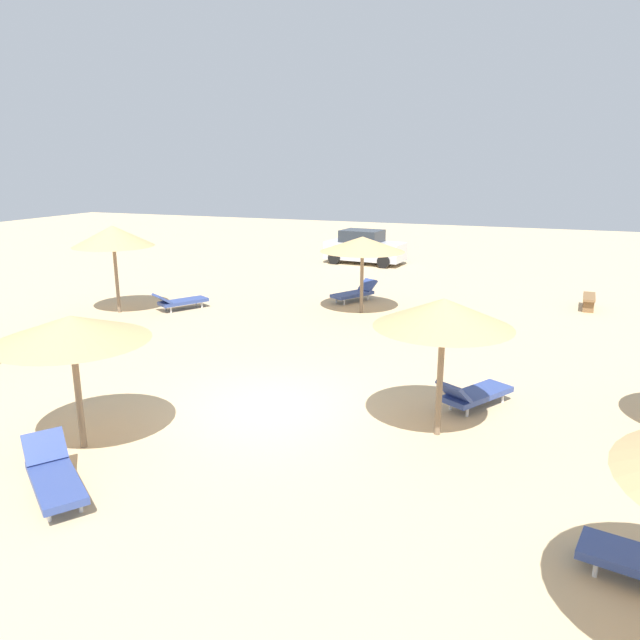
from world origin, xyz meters
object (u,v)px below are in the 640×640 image
at_px(parasol_5, 113,236).
at_px(lounger_2, 54,476).
at_px(lounger_5, 180,301).
at_px(parasol_4, 362,244).
at_px(lounger_4, 355,293).
at_px(parked_car, 365,248).
at_px(parasol_1, 444,313).
at_px(lounger_1, 473,394).
at_px(parasol_2, 71,329).
at_px(bench_0, 589,300).

bearing_deg(parasol_5, lounger_2, -55.42).
bearing_deg(lounger_5, lounger_2, -65.16).
height_order(lounger_2, lounger_5, lounger_2).
height_order(parasol_4, lounger_4, parasol_4).
height_order(lounger_5, parked_car, parked_car).
relative_size(parasol_1, lounger_5, 1.36).
distance_m(parasol_4, parked_car, 10.59).
distance_m(parasol_1, lounger_5, 12.57).
relative_size(parasol_4, parked_car, 0.70).
relative_size(parasol_4, lounger_2, 1.53).
xyz_separation_m(lounger_1, lounger_2, (-5.69, -5.89, 0.00)).
relative_size(parasol_2, lounger_4, 1.39).
relative_size(parasol_1, lounger_1, 1.38).
bearing_deg(parasol_5, parasol_2, -54.30).
bearing_deg(lounger_2, parasol_4, 85.73).
xyz_separation_m(parasol_4, lounger_4, (-0.75, 1.62, -2.06)).
relative_size(parasol_2, parasol_4, 0.94).
height_order(lounger_1, parked_car, parked_car).
bearing_deg(lounger_1, lounger_4, 121.91).
distance_m(parasol_5, lounger_2, 12.41).
relative_size(lounger_4, bench_0, 1.29).
distance_m(parasol_4, lounger_4, 2.73).
height_order(parasol_1, lounger_1, parasol_1).
distance_m(parasol_1, parked_car, 20.17).
bearing_deg(parasol_4, lounger_4, 114.95).
relative_size(parasol_1, lounger_4, 1.37).
relative_size(lounger_2, lounger_5, 0.96).
xyz_separation_m(lounger_1, bench_0, (2.69, 10.56, 0.03)).
distance_m(parasol_1, parasol_5, 13.41).
bearing_deg(lounger_5, parasol_2, -65.54).
height_order(parasol_1, parasol_4, parasol_1).
height_order(parasol_2, lounger_2, parasol_2).
xyz_separation_m(parasol_2, lounger_4, (0.97, 13.22, -1.94)).
height_order(lounger_1, lounger_2, lounger_2).
bearing_deg(parasol_4, parasol_2, -98.47).
bearing_deg(lounger_5, parasol_1, -33.20).
bearing_deg(parasol_5, lounger_4, 33.06).
distance_m(bench_0, parked_car, 12.33).
bearing_deg(parasol_5, parasol_4, 20.96).
bearing_deg(lounger_4, lounger_1, -58.09).
relative_size(lounger_5, parked_car, 0.47).
bearing_deg(lounger_1, lounger_2, -134.05).
height_order(parasol_2, bench_0, parasol_2).
height_order(lounger_5, bench_0, lounger_5).
bearing_deg(parasol_2, parasol_5, 125.70).
distance_m(parasol_5, bench_0, 16.75).
bearing_deg(lounger_5, parasol_4, 17.54).
bearing_deg(parasol_4, lounger_5, -162.46).
height_order(parasol_2, lounger_5, parasol_2).
bearing_deg(lounger_1, bench_0, 75.72).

